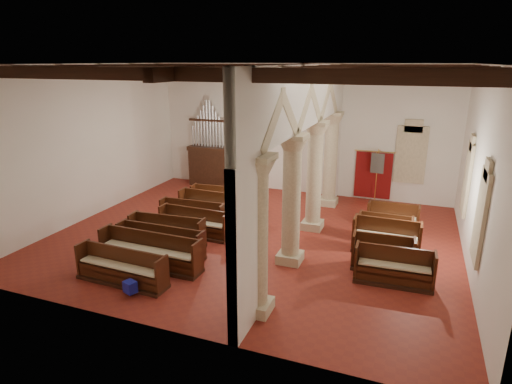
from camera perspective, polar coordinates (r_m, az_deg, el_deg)
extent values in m
plane|color=maroon|center=(15.59, -0.29, -5.93)|extent=(14.00, 14.00, 0.00)
plane|color=black|center=(14.35, -0.33, 16.70)|extent=(14.00, 14.00, 0.00)
cube|color=white|center=(20.30, 5.84, 8.23)|extent=(14.00, 0.02, 6.00)
cube|color=white|center=(9.53, -13.37, -2.37)|extent=(14.00, 0.02, 6.00)
cube|color=white|center=(18.35, -21.30, 6.21)|extent=(0.02, 12.00, 6.00)
cube|color=white|center=(13.87, 27.82, 2.18)|extent=(0.02, 12.00, 6.00)
cube|color=beige|center=(11.21, 0.07, -14.95)|extent=(0.75, 0.75, 0.30)
cylinder|color=beige|center=(10.37, 0.07, -6.49)|extent=(0.56, 0.56, 3.30)
cube|color=beige|center=(13.71, 4.55, -8.67)|extent=(0.75, 0.75, 0.30)
cylinder|color=beige|center=(13.03, 4.73, -1.52)|extent=(0.56, 0.56, 3.30)
cube|color=beige|center=(16.38, 7.51, -4.35)|extent=(0.75, 0.75, 0.30)
cylinder|color=beige|center=(15.82, 7.76, 1.73)|extent=(0.56, 0.56, 3.30)
cube|color=beige|center=(19.15, 9.61, -1.25)|extent=(0.75, 0.75, 0.30)
cylinder|color=beige|center=(18.67, 9.89, 4.00)|extent=(0.56, 0.56, 3.30)
cube|color=white|center=(13.84, 6.82, 12.58)|extent=(0.25, 11.90, 1.93)
cube|color=#35775C|center=(12.65, 27.95, -2.93)|extent=(0.03, 1.00, 2.20)
cube|color=#35775C|center=(16.46, 26.46, 1.58)|extent=(0.03, 1.00, 2.20)
cube|color=#35775C|center=(19.76, 19.93, 4.69)|extent=(1.00, 0.03, 2.20)
cube|color=#371E11|center=(21.84, -6.16, 3.23)|extent=(2.00, 0.80, 1.80)
cube|color=#371E11|center=(21.62, -6.25, 5.80)|extent=(2.10, 0.85, 0.20)
cube|color=#342510|center=(21.53, -3.93, 0.72)|extent=(0.51, 0.51, 0.09)
cube|color=#342510|center=(21.41, -3.96, 1.87)|extent=(0.25, 0.25, 0.98)
cube|color=#342510|center=(21.21, -4.07, 3.22)|extent=(0.54, 0.48, 0.17)
cube|color=maroon|center=(20.00, 15.35, 2.15)|extent=(1.60, 0.06, 2.10)
cylinder|color=gold|center=(19.74, 15.59, 5.23)|extent=(1.80, 0.04, 0.04)
cone|color=#371E11|center=(19.72, 15.48, -1.37)|extent=(0.37, 0.37, 0.12)
cylinder|color=gold|center=(19.39, 15.75, 1.93)|extent=(0.04, 0.04, 2.48)
cylinder|color=gold|center=(19.14, 16.02, 5.22)|extent=(0.13, 0.72, 0.03)
cube|color=navy|center=(19.22, 15.89, 3.70)|extent=(0.57, 0.10, 0.88)
cube|color=#151B95|center=(12.28, -16.44, -12.04)|extent=(0.39, 0.35, 0.32)
cube|color=#163899|center=(14.42, -8.94, -7.05)|extent=(0.37, 0.34, 0.30)
cube|color=navy|center=(14.68, -2.79, -6.36)|extent=(0.40, 0.37, 0.32)
cylinder|color=white|center=(13.58, -19.39, -9.89)|extent=(0.89, 0.35, 0.09)
cylinder|color=white|center=(14.49, -16.91, -7.89)|extent=(0.95, 0.10, 0.10)
cube|color=#371E11|center=(13.10, -17.37, -11.27)|extent=(2.86, 0.79, 0.10)
cube|color=#45250E|center=(12.94, -17.60, -10.32)|extent=(2.70, 0.49, 0.44)
cube|color=#45250E|center=(12.99, -17.10, -8.97)|extent=(2.69, 0.17, 0.92)
cube|color=#45250E|center=(13.73, -22.12, -8.06)|extent=(0.09, 0.58, 0.92)
cube|color=#45250E|center=(12.13, -12.26, -10.51)|extent=(0.09, 0.58, 0.92)
cube|color=#F8E7B7|center=(12.83, -17.70, -9.36)|extent=(2.59, 0.45, 0.05)
cube|color=#371E11|center=(13.80, -13.84, -9.42)|extent=(3.40, 0.77, 0.10)
cube|color=#461F0F|center=(13.64, -14.04, -8.44)|extent=(3.24, 0.46, 0.46)
cube|color=#461F0F|center=(13.71, -13.56, -7.08)|extent=(3.24, 0.12, 0.98)
cube|color=#461F0F|center=(14.54, -19.39, -6.17)|extent=(0.08, 0.62, 0.98)
cube|color=#461F0F|center=(12.78, -7.72, -8.59)|extent=(0.08, 0.62, 0.98)
cube|color=#F8E7B7|center=(13.53, -14.12, -7.45)|extent=(3.11, 0.42, 0.05)
cube|color=#371E11|center=(14.44, -12.54, -8.11)|extent=(3.02, 0.69, 0.10)
cube|color=#4D2410|center=(14.30, -12.71, -7.23)|extent=(2.87, 0.40, 0.43)
cube|color=#4D2410|center=(14.37, -12.30, -6.03)|extent=(2.87, 0.08, 0.91)
cube|color=#4D2410|center=(15.08, -17.36, -5.32)|extent=(0.07, 0.57, 0.91)
cube|color=#4D2410|center=(13.55, -7.35, -7.23)|extent=(0.07, 0.57, 0.91)
cube|color=#F8E7B7|center=(14.21, -12.78, -6.35)|extent=(2.76, 0.36, 0.05)
cube|color=#371E11|center=(15.15, -11.70, -6.82)|extent=(2.69, 0.89, 0.10)
cube|color=#522911|center=(15.00, -11.86, -5.92)|extent=(2.52, 0.57, 0.45)
cube|color=#522911|center=(15.08, -11.45, -4.73)|extent=(2.50, 0.24, 0.96)
cube|color=#522911|center=(15.66, -15.79, -4.22)|extent=(0.11, 0.61, 0.96)
cube|color=#522911|center=(14.34, -7.39, -5.69)|extent=(0.11, 0.61, 0.96)
cube|color=#F8E7B7|center=(14.90, -11.92, -5.03)|extent=(2.42, 0.53, 0.05)
cube|color=#371E11|center=(15.82, -8.16, -5.58)|extent=(2.71, 0.75, 0.10)
cube|color=#49280F|center=(15.68, -8.28, -4.75)|extent=(2.55, 0.46, 0.43)
cube|color=#49280F|center=(15.77, -7.94, -3.67)|extent=(2.54, 0.15, 0.91)
cube|color=#49280F|center=(16.29, -12.26, -3.22)|extent=(0.08, 0.58, 0.91)
cube|color=#49280F|center=(15.09, -3.82, -4.51)|extent=(0.08, 0.58, 0.91)
cube|color=#F8E7B7|center=(15.59, -8.32, -3.93)|extent=(2.45, 0.42, 0.05)
cube|color=#371E11|center=(16.78, -8.43, -4.24)|extent=(2.60, 0.75, 0.09)
cube|color=#4E2810|center=(16.65, -8.54, -3.48)|extent=(2.44, 0.47, 0.41)
cube|color=#4E2810|center=(16.75, -8.23, -2.51)|extent=(2.43, 0.16, 0.88)
cube|color=#4E2810|center=(17.25, -12.12, -2.14)|extent=(0.09, 0.55, 0.88)
cube|color=#4E2810|center=(16.08, -4.56, -3.22)|extent=(0.09, 0.55, 0.88)
cube|color=#F8E7B7|center=(16.57, -8.58, -2.74)|extent=(2.34, 0.43, 0.05)
cube|color=#371E11|center=(17.30, -5.14, -3.44)|extent=(3.29, 0.83, 0.10)
cube|color=#4C2610|center=(17.16, -5.24, -2.61)|extent=(3.13, 0.52, 0.46)
cube|color=#4C2610|center=(17.27, -4.92, -1.56)|extent=(3.12, 0.18, 0.98)
cube|color=#4C2610|center=(17.86, -9.79, -1.12)|extent=(0.09, 0.62, 0.98)
cube|color=#4C2610|center=(16.53, -0.15, -2.36)|extent=(0.09, 0.62, 0.98)
cube|color=#F8E7B7|center=(17.07, -5.27, -1.79)|extent=(3.01, 0.47, 0.05)
cube|color=#371E11|center=(18.22, -4.31, -2.34)|extent=(2.88, 0.88, 0.10)
cube|color=#48290F|center=(18.09, -4.40, -1.58)|extent=(2.71, 0.58, 0.44)
cube|color=#48290F|center=(18.21, -4.12, -0.64)|extent=(2.68, 0.25, 0.93)
cube|color=#48290F|center=(18.68, -8.17, -0.32)|extent=(0.11, 0.59, 0.93)
cube|color=#48290F|center=(17.56, -0.23, -1.27)|extent=(0.11, 0.59, 0.93)
cube|color=#F8E7B7|center=(18.02, -4.42, -0.84)|extent=(2.60, 0.53, 0.05)
cube|color=#371E11|center=(13.08, 17.73, -11.33)|extent=(2.21, 0.80, 0.10)
cube|color=#4E2110|center=(12.91, 17.83, -10.33)|extent=(2.04, 0.49, 0.46)
cube|color=#4E2110|center=(13.01, 18.00, -8.87)|extent=(2.03, 0.15, 0.97)
cube|color=#4E2110|center=(12.92, 13.24, -8.64)|extent=(0.10, 0.61, 0.97)
cube|color=#4E2110|center=(12.89, 22.69, -9.66)|extent=(0.10, 0.61, 0.97)
cube|color=#F8E7B7|center=(12.80, 17.93, -9.32)|extent=(1.96, 0.45, 0.05)
cube|color=#371E11|center=(13.79, 16.37, -9.66)|extent=(1.85, 0.82, 0.10)
cube|color=#49210F|center=(13.62, 16.45, -8.68)|extent=(1.68, 0.50, 0.46)
cube|color=#49210F|center=(13.73, 16.63, -7.30)|extent=(1.67, 0.16, 0.98)
cube|color=#49210F|center=(13.65, 12.90, -7.15)|extent=(0.10, 0.62, 0.98)
cube|color=#49210F|center=(13.57, 20.27, -7.97)|extent=(0.10, 0.62, 0.98)
cube|color=#F8E7B7|center=(13.52, 16.55, -7.70)|extent=(1.62, 0.45, 0.05)
cube|color=#371E11|center=(14.93, 16.80, -7.56)|extent=(2.16, 0.79, 0.11)
cube|color=#4C2C10|center=(14.76, 16.88, -6.58)|extent=(2.00, 0.46, 0.49)
cube|color=#4C2C10|center=(14.89, 17.05, -5.25)|extent=(2.00, 0.10, 1.04)
cube|color=#4C2C10|center=(14.81, 12.98, -5.05)|extent=(0.08, 0.66, 1.04)
cube|color=#4C2C10|center=(14.73, 21.04, -5.92)|extent=(0.08, 0.66, 1.04)
cube|color=#F8E7B7|center=(14.66, 16.97, -5.61)|extent=(1.92, 0.41, 0.05)
cube|color=#371E11|center=(15.70, 16.65, -6.34)|extent=(1.83, 0.70, 0.10)
cube|color=#4D3110|center=(15.55, 16.72, -5.50)|extent=(1.68, 0.41, 0.44)
cube|color=#4D3110|center=(15.67, 16.87, -4.37)|extent=(1.68, 0.09, 0.93)
cube|color=#4D3110|center=(15.59, 13.60, -4.22)|extent=(0.07, 0.59, 0.93)
cube|color=#4D3110|center=(15.51, 20.05, -4.92)|extent=(0.07, 0.59, 0.93)
cube|color=#F8E7B7|center=(15.46, 16.80, -4.66)|extent=(1.61, 0.37, 0.05)
cube|color=#371E11|center=(16.88, 17.64, -4.74)|extent=(1.86, 0.73, 0.10)
cube|color=#431D0E|center=(16.74, 17.71, -3.93)|extent=(1.71, 0.42, 0.45)
cube|color=#431D0E|center=(16.87, 17.84, -2.87)|extent=(1.70, 0.09, 0.95)
cube|color=#431D0E|center=(16.77, 14.78, -2.72)|extent=(0.08, 0.60, 0.95)
cube|color=#431D0E|center=(16.72, 20.84, -3.36)|extent=(0.08, 0.60, 0.95)
cube|color=#F8E7B7|center=(16.65, 17.79, -3.12)|extent=(1.64, 0.38, 0.05)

